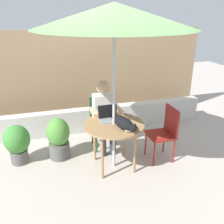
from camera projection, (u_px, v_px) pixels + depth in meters
ground_plane at (114, 166)px, 3.94m from camera, size 14.00×14.00×0.00m
fence_back at (87, 76)px, 5.32m from camera, size 5.21×0.08×1.97m
planter_wall_low at (95, 119)px, 5.05m from camera, size 4.69×0.20×0.49m
patio_table at (114, 128)px, 3.68m from camera, size 0.91×0.91×0.75m
patio_umbrella at (114, 16)px, 3.08m from camera, size 2.12×2.12×2.41m
chair_occupied at (102, 118)px, 4.38m from camera, size 0.40×0.40×0.90m
chair_empty at (165, 129)px, 3.96m from camera, size 0.40×0.40×0.90m
person_seated at (104, 112)px, 4.17m from camera, size 0.48×0.48×1.24m
laptop at (108, 116)px, 3.78m from camera, size 0.30×0.26×0.21m
cat at (125, 124)px, 3.45m from camera, size 0.28×0.65×0.17m
potted_plant_near_fence at (58, 138)px, 4.04m from camera, size 0.38×0.38×0.71m
potted_plant_by_chair at (17, 142)px, 3.90m from camera, size 0.41×0.41×0.65m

